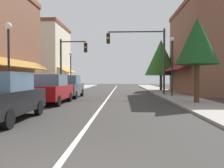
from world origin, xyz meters
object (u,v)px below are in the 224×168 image
object	(u,v)px
parked_car_third_left	(69,87)
traffic_signal_left_corner	(70,58)
tree_right_near	(197,41)
street_lamp_left_far	(71,65)
tree_right_far	(161,58)
parked_car_second_left	(51,89)
street_lamp_left_near	(9,50)
parked_car_nearest_left	(4,97)
traffic_signal_mast_arm	(144,50)
street_lamp_right_mid	(172,57)

from	to	relation	value
parked_car_third_left	traffic_signal_left_corner	size ratio (longest dim) A/B	0.78
tree_right_near	street_lamp_left_far	bearing A→B (deg)	129.25
traffic_signal_left_corner	tree_right_far	xyz separation A→B (m)	(9.63, 5.78, 0.51)
parked_car_second_left	street_lamp_left_near	world-z (taller)	street_lamp_left_near
parked_car_nearest_left	traffic_signal_mast_arm	bearing A→B (deg)	62.79
street_lamp_left_far	tree_right_far	size ratio (longest dim) A/B	0.74
street_lamp_right_mid	parked_car_third_left	bearing A→B (deg)	-174.21
street_lamp_right_mid	tree_right_far	distance (m)	8.81
parked_car_nearest_left	street_lamp_left_near	world-z (taller)	street_lamp_left_near
traffic_signal_left_corner	street_lamp_left_far	world-z (taller)	traffic_signal_left_corner
street_lamp_right_mid	parked_car_nearest_left	bearing A→B (deg)	-127.21
traffic_signal_left_corner	street_lamp_right_mid	xyz separation A→B (m)	(9.09, -2.99, -0.18)
parked_car_nearest_left	parked_car_third_left	world-z (taller)	same
parked_car_third_left	traffic_signal_mast_arm	world-z (taller)	traffic_signal_mast_arm
street_lamp_right_mid	tree_right_near	size ratio (longest dim) A/B	0.96
parked_car_second_left	street_lamp_left_far	distance (m)	12.93
traffic_signal_left_corner	street_lamp_left_near	bearing A→B (deg)	-95.74
street_lamp_left_far	tree_right_far	world-z (taller)	tree_right_far
street_lamp_left_near	tree_right_far	distance (m)	19.03
street_lamp_left_far	tree_right_far	bearing A→B (deg)	7.79
traffic_signal_left_corner	tree_right_far	size ratio (longest dim) A/B	0.87
traffic_signal_mast_arm	street_lamp_left_far	bearing A→B (deg)	143.57
parked_car_nearest_left	street_lamp_left_near	size ratio (longest dim) A/B	0.91
parked_car_nearest_left	traffic_signal_left_corner	bearing A→B (deg)	92.39
traffic_signal_left_corner	street_lamp_left_near	distance (m)	10.03
tree_right_far	tree_right_near	bearing A→B (deg)	-90.84
parked_car_nearest_left	parked_car_third_left	xyz separation A→B (m)	(0.03, 10.12, 0.00)
street_lamp_left_near	traffic_signal_mast_arm	bearing A→B (deg)	46.86
parked_car_nearest_left	tree_right_far	size ratio (longest dim) A/B	0.68
street_lamp_left_far	tree_right_far	xyz separation A→B (m)	(10.51, 1.44, 0.91)
street_lamp_right_mid	tree_right_far	world-z (taller)	tree_right_far
traffic_signal_mast_arm	traffic_signal_left_corner	distance (m)	7.15
parked_car_second_left	traffic_signal_left_corner	world-z (taller)	traffic_signal_left_corner
parked_car_third_left	tree_right_far	xyz separation A→B (m)	(8.82, 9.61, 3.10)
traffic_signal_left_corner	street_lamp_left_near	xyz separation A→B (m)	(-1.00, -9.98, -0.41)
tree_right_far	parked_car_nearest_left	bearing A→B (deg)	-114.17
parked_car_nearest_left	tree_right_near	distance (m)	10.72
parked_car_third_left	tree_right_near	bearing A→B (deg)	-27.03
traffic_signal_left_corner	street_lamp_right_mid	size ratio (longest dim) A/B	1.08
street_lamp_right_mid	street_lamp_left_far	size ratio (longest dim) A/B	1.09
street_lamp_left_near	tree_right_near	bearing A→B (deg)	9.30
parked_car_second_left	parked_car_nearest_left	bearing A→B (deg)	-89.49
tree_right_near	parked_car_third_left	bearing A→B (deg)	152.74
traffic_signal_mast_arm	parked_car_second_left	bearing A→B (deg)	-132.24
parked_car_nearest_left	tree_right_near	xyz separation A→B (m)	(8.65, 5.67, 2.82)
tree_right_far	parked_car_second_left	bearing A→B (deg)	-122.17
tree_right_far	street_lamp_left_near	bearing A→B (deg)	-124.00
tree_right_far	street_lamp_right_mid	bearing A→B (deg)	-93.48
street_lamp_right_mid	tree_right_far	bearing A→B (deg)	86.52
traffic_signal_left_corner	tree_right_far	distance (m)	11.24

